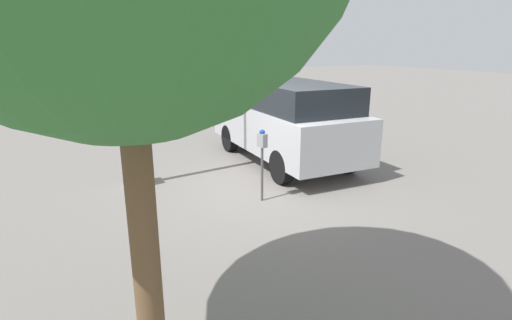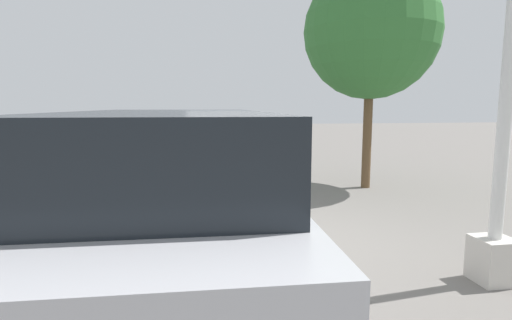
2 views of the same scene
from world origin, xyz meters
name	(u,v)px [view 1 (image 1 of 2)]	position (x,y,z in m)	size (l,w,h in m)	color
ground_plane	(270,191)	(0.00, 0.00, 0.00)	(80.00, 80.00, 0.00)	slate
parking_meter_near	(262,149)	(-0.37, 0.38, 1.05)	(0.21, 0.14, 1.43)	#4C4C4C
lamp_post	(129,95)	(1.69, 2.40, 1.95)	(0.44, 0.44, 6.08)	beige
parked_van	(285,118)	(1.82, -1.42, 1.14)	(5.05, 2.19, 2.08)	#B2B2B7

